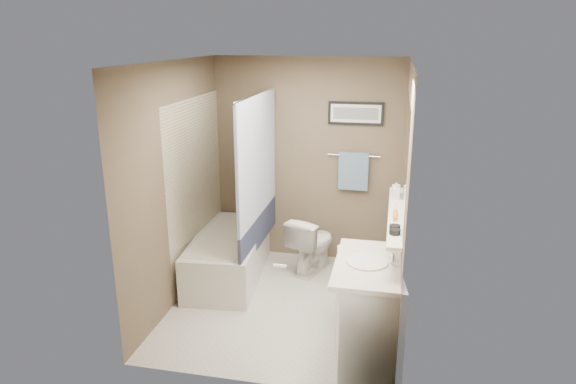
% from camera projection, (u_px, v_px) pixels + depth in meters
% --- Properties ---
extents(ground, '(2.50, 2.50, 0.00)m').
position_uv_depth(ground, '(285.00, 304.00, 5.22)').
color(ground, beige).
rests_on(ground, ground).
extents(ceiling, '(2.20, 2.50, 0.04)m').
position_uv_depth(ceiling, '(285.00, 64.00, 4.52)').
color(ceiling, silver).
rests_on(ceiling, wall_back).
extents(wall_back, '(2.20, 0.04, 2.40)m').
position_uv_depth(wall_back, '(307.00, 161.00, 6.01)').
color(wall_back, brown).
rests_on(wall_back, ground).
extents(wall_front, '(2.20, 0.04, 2.40)m').
position_uv_depth(wall_front, '(249.00, 240.00, 3.71)').
color(wall_front, brown).
rests_on(wall_front, ground).
extents(wall_left, '(0.04, 2.50, 2.40)m').
position_uv_depth(wall_left, '(178.00, 185.00, 5.07)').
color(wall_left, brown).
rests_on(wall_left, ground).
extents(wall_right, '(0.04, 2.50, 2.40)m').
position_uv_depth(wall_right, '(401.00, 199.00, 4.65)').
color(wall_right, brown).
rests_on(wall_right, ground).
extents(tile_surround, '(0.02, 1.55, 2.00)m').
position_uv_depth(tile_surround, '(197.00, 190.00, 5.60)').
color(tile_surround, '#C4B494').
rests_on(tile_surround, wall_left).
extents(curtain_rod, '(0.02, 1.55, 0.02)m').
position_uv_depth(curtain_rod, '(256.00, 94.00, 5.16)').
color(curtain_rod, silver).
rests_on(curtain_rod, wall_left).
extents(curtain_upper, '(0.03, 1.45, 1.28)m').
position_uv_depth(curtain_upper, '(257.00, 157.00, 5.35)').
color(curtain_upper, silver).
rests_on(curtain_upper, curtain_rod).
extents(curtain_lower, '(0.03, 1.45, 0.36)m').
position_uv_depth(curtain_lower, '(259.00, 230.00, 5.59)').
color(curtain_lower, '#262C48').
rests_on(curtain_lower, curtain_rod).
extents(mirror, '(0.02, 1.60, 1.00)m').
position_uv_depth(mirror, '(405.00, 157.00, 4.39)').
color(mirror, silver).
rests_on(mirror, wall_right).
extents(shelf, '(0.12, 1.60, 0.03)m').
position_uv_depth(shelf, '(395.00, 214.00, 4.55)').
color(shelf, silver).
rests_on(shelf, wall_right).
extents(towel_bar, '(0.60, 0.02, 0.02)m').
position_uv_depth(towel_bar, '(354.00, 156.00, 5.86)').
color(towel_bar, silver).
rests_on(towel_bar, wall_back).
extents(towel, '(0.34, 0.05, 0.44)m').
position_uv_depth(towel, '(353.00, 171.00, 5.90)').
color(towel, '#88A7C6').
rests_on(towel, towel_bar).
extents(art_frame, '(0.62, 0.02, 0.26)m').
position_uv_depth(art_frame, '(356.00, 113.00, 5.74)').
color(art_frame, black).
rests_on(art_frame, wall_back).
extents(art_mat, '(0.56, 0.00, 0.20)m').
position_uv_depth(art_mat, '(356.00, 114.00, 5.72)').
color(art_mat, white).
rests_on(art_mat, art_frame).
extents(art_image, '(0.50, 0.00, 0.13)m').
position_uv_depth(art_image, '(356.00, 114.00, 5.72)').
color(art_image, '#595959').
rests_on(art_image, art_mat).
extents(door, '(0.80, 0.02, 2.00)m').
position_uv_depth(door, '(323.00, 273.00, 3.65)').
color(door, silver).
rests_on(door, wall_front).
extents(door_handle, '(0.10, 0.02, 0.02)m').
position_uv_depth(door_handle, '(280.00, 266.00, 3.77)').
color(door_handle, silver).
rests_on(door_handle, door).
extents(bathtub, '(0.83, 1.56, 0.50)m').
position_uv_depth(bathtub, '(229.00, 256.00, 5.75)').
color(bathtub, silver).
rests_on(bathtub, ground).
extents(tub_rim, '(0.56, 1.36, 0.02)m').
position_uv_depth(tub_rim, '(228.00, 235.00, 5.67)').
color(tub_rim, beige).
rests_on(tub_rim, bathtub).
extents(toilet, '(0.58, 0.74, 0.66)m').
position_uv_depth(toilet, '(312.00, 243.00, 5.88)').
color(toilet, white).
rests_on(toilet, ground).
extents(vanity, '(0.62, 0.96, 0.80)m').
position_uv_depth(vanity, '(367.00, 311.00, 4.32)').
color(vanity, silver).
rests_on(vanity, ground).
extents(countertop, '(0.54, 0.96, 0.04)m').
position_uv_depth(countertop, '(368.00, 265.00, 4.20)').
color(countertop, beige).
rests_on(countertop, vanity).
extents(sink_basin, '(0.34, 0.34, 0.01)m').
position_uv_depth(sink_basin, '(367.00, 262.00, 4.19)').
color(sink_basin, silver).
rests_on(sink_basin, countertop).
extents(faucet_spout, '(0.02, 0.02, 0.10)m').
position_uv_depth(faucet_spout, '(392.00, 259.00, 4.14)').
color(faucet_spout, silver).
rests_on(faucet_spout, countertop).
extents(faucet_knob, '(0.05, 0.05, 0.05)m').
position_uv_depth(faucet_knob, '(392.00, 256.00, 4.24)').
color(faucet_knob, silver).
rests_on(faucet_knob, countertop).
extents(candle_bowl_near, '(0.09, 0.09, 0.04)m').
position_uv_depth(candle_bowl_near, '(395.00, 232.00, 4.05)').
color(candle_bowl_near, black).
rests_on(candle_bowl_near, shelf).
extents(candle_bowl_far, '(0.09, 0.09, 0.04)m').
position_uv_depth(candle_bowl_far, '(395.00, 227.00, 4.14)').
color(candle_bowl_far, black).
rests_on(candle_bowl_far, shelf).
extents(hair_brush_front, '(0.04, 0.22, 0.04)m').
position_uv_depth(hair_brush_front, '(395.00, 215.00, 4.42)').
color(hair_brush_front, orange).
rests_on(hair_brush_front, shelf).
extents(pink_comb, '(0.04, 0.16, 0.01)m').
position_uv_depth(pink_comb, '(395.00, 206.00, 4.71)').
color(pink_comb, pink).
rests_on(pink_comb, shelf).
extents(glass_jar, '(0.08, 0.08, 0.10)m').
position_uv_depth(glass_jar, '(396.00, 190.00, 5.03)').
color(glass_jar, white).
rests_on(glass_jar, shelf).
extents(soap_bottle, '(0.07, 0.07, 0.15)m').
position_uv_depth(soap_bottle, '(396.00, 191.00, 4.91)').
color(soap_bottle, '#999999').
rests_on(soap_bottle, shelf).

